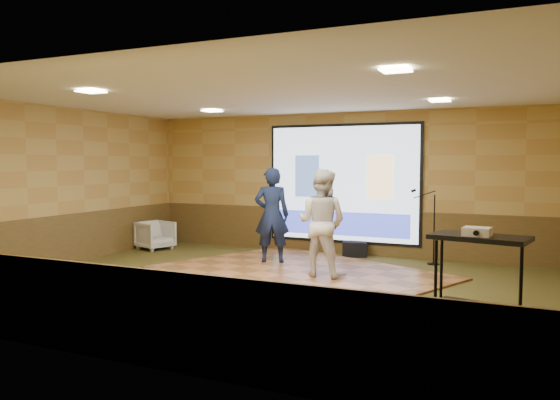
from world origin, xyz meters
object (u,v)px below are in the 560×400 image
at_px(projector_screen, 343,185).
at_px(player_left, 272,215).
at_px(av_table, 479,262).
at_px(banquet_chair, 155,235).
at_px(dance_floor, 298,273).
at_px(player_right, 322,223).
at_px(projector, 477,232).
at_px(duffel_bag, 355,249).
at_px(mic_stand, 431,239).

distance_m(projector_screen, player_left, 1.93).
height_order(av_table, banquet_chair, av_table).
distance_m(dance_floor, banquet_chair, 4.12).
height_order(player_right, banquet_chair, player_right).
bearing_deg(player_right, projector_screen, -74.75).
bearing_deg(player_right, projector, 146.84).
bearing_deg(duffel_bag, projector, -57.86).
bearing_deg(projector, duffel_bag, 128.07).
xyz_separation_m(player_left, av_table, (3.97, -2.81, -0.13)).
bearing_deg(banquet_chair, mic_stand, -64.93).
height_order(projector_screen, mic_stand, projector_screen).
xyz_separation_m(dance_floor, banquet_chair, (-3.94, 1.15, 0.30)).
height_order(projector_screen, player_right, projector_screen).
bearing_deg(dance_floor, av_table, -34.16).
xyz_separation_m(dance_floor, mic_stand, (1.96, 1.89, 0.48)).
relative_size(projector, duffel_bag, 0.60).
bearing_deg(banquet_chair, projector, -97.50).
relative_size(player_right, av_table, 1.61).
height_order(projector, duffel_bag, projector).
relative_size(player_left, banquet_chair, 2.61).
xyz_separation_m(player_right, duffel_bag, (-0.09, 2.24, -0.78)).
bearing_deg(dance_floor, duffel_bag, 79.50).
bearing_deg(player_left, dance_floor, 117.76).
bearing_deg(av_table, player_left, 144.71).
height_order(projector_screen, player_left, projector_screen).
distance_m(projector_screen, projector, 5.47).
distance_m(player_left, banquet_chair, 3.21).
xyz_separation_m(projector, banquet_chair, (-7.06, 3.36, -0.85)).
distance_m(projector, duffel_bag, 5.22).
distance_m(player_right, duffel_bag, 2.37).
relative_size(player_right, mic_stand, 1.25).
height_order(player_right, mic_stand, player_right).
relative_size(projector_screen, player_right, 1.84).
distance_m(player_left, player_right, 1.53).
bearing_deg(mic_stand, player_left, -138.12).
relative_size(dance_floor, player_left, 2.56).
xyz_separation_m(projector_screen, player_left, (-0.89, -1.63, -0.53)).
relative_size(projector_screen, av_table, 2.97).
bearing_deg(av_table, mic_stand, 106.30).
bearing_deg(duffel_bag, player_left, -130.29).
distance_m(projector, mic_stand, 4.31).
distance_m(player_right, projector, 3.38).
relative_size(projector_screen, duffel_bag, 6.76).
bearing_deg(player_left, projector, 120.84).
height_order(dance_floor, player_right, player_right).
bearing_deg(dance_floor, player_left, 140.71).
xyz_separation_m(player_left, mic_stand, (2.79, 1.21, -0.45)).
bearing_deg(player_left, av_table, 121.77).
height_order(player_right, projector, player_right).
relative_size(dance_floor, projector, 15.68).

